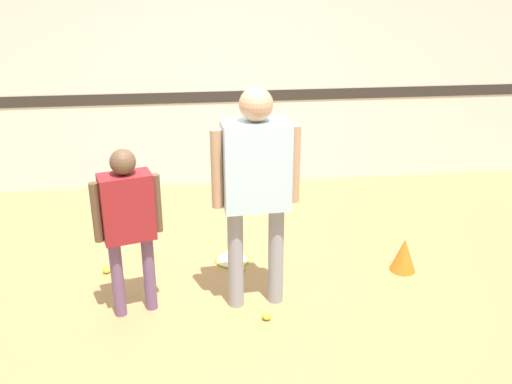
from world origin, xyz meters
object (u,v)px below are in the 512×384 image
object	(u,v)px
racket_spare_on_floor	(232,258)
tennis_ball_near_instructor	(267,316)
person_instructor	(256,177)
training_cone	(404,255)
person_student_left	(128,216)
tennis_ball_stray_left	(107,270)
tennis_ball_by_spare_racket	(241,267)

from	to	relation	value
racket_spare_on_floor	tennis_ball_near_instructor	xyz separation A→B (m)	(0.18, -0.93, 0.02)
person_instructor	tennis_ball_near_instructor	bearing A→B (deg)	-82.13
tennis_ball_near_instructor	racket_spare_on_floor	bearing A→B (deg)	100.96
training_cone	tennis_ball_near_instructor	bearing A→B (deg)	-154.97
person_student_left	tennis_ball_stray_left	distance (m)	1.00
tennis_ball_near_instructor	tennis_ball_by_spare_racket	xyz separation A→B (m)	(-0.12, 0.73, 0.00)
person_student_left	tennis_ball_stray_left	xyz separation A→B (m)	(-0.29, 0.59, -0.75)
person_student_left	training_cone	xyz separation A→B (m)	(2.19, 0.35, -0.64)
racket_spare_on_floor	tennis_ball_by_spare_racket	world-z (taller)	tennis_ball_by_spare_racket
person_instructor	tennis_ball_by_spare_racket	size ratio (longest dim) A/B	25.18
tennis_ball_near_instructor	training_cone	size ratio (longest dim) A/B	0.23
person_student_left	tennis_ball_by_spare_racket	size ratio (longest dim) A/B	19.26
person_student_left	tennis_ball_stray_left	world-z (taller)	person_student_left
person_instructor	tennis_ball_by_spare_racket	xyz separation A→B (m)	(-0.07, 0.48, -0.99)
racket_spare_on_floor	tennis_ball_near_instructor	size ratio (longest dim) A/B	7.89
racket_spare_on_floor	tennis_ball_by_spare_racket	distance (m)	0.22
tennis_ball_by_spare_racket	person_instructor	bearing A→B (deg)	-81.91
tennis_ball_stray_left	person_student_left	bearing A→B (deg)	-63.83
person_student_left	person_instructor	bearing A→B (deg)	-14.64
tennis_ball_by_spare_racket	training_cone	xyz separation A→B (m)	(1.36, -0.15, 0.11)
tennis_ball_near_instructor	tennis_ball_stray_left	distance (m)	1.49
racket_spare_on_floor	training_cone	xyz separation A→B (m)	(1.42, -0.35, 0.13)
person_instructor	training_cone	bearing A→B (deg)	10.51
racket_spare_on_floor	tennis_ball_stray_left	xyz separation A→B (m)	(-1.06, -0.11, 0.02)
person_instructor	tennis_ball_stray_left	size ratio (longest dim) A/B	25.18
person_student_left	racket_spare_on_floor	bearing A→B (deg)	26.71
tennis_ball_stray_left	training_cone	bearing A→B (deg)	-5.53
tennis_ball_stray_left	training_cone	world-z (taller)	training_cone
person_instructor	tennis_ball_near_instructor	xyz separation A→B (m)	(0.05, -0.24, -0.99)
tennis_ball_stray_left	tennis_ball_by_spare_racket	bearing A→B (deg)	-4.64
person_instructor	person_student_left	xyz separation A→B (m)	(-0.90, -0.02, -0.24)
person_student_left	racket_spare_on_floor	world-z (taller)	person_student_left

